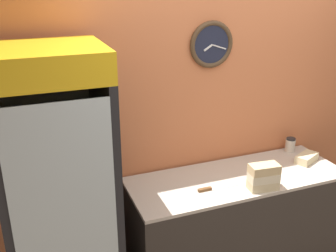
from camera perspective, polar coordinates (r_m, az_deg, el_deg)
wall_back at (r=3.28m, az=7.29°, el=2.30°), size 5.20×0.09×2.70m
prep_counter at (r=3.41m, az=9.54°, el=-14.01°), size 1.74×0.63×0.92m
beverage_cooler at (r=2.70m, az=-15.69°, el=-8.44°), size 0.68×0.72×2.04m
sandwich_stack_bottom at (r=3.02m, az=13.59°, el=-8.29°), size 0.23×0.14×0.07m
sandwich_stack_middle at (r=2.99m, az=13.70°, el=-7.19°), size 0.23×0.14×0.07m
sandwich_stack_top at (r=2.96m, az=13.81°, el=-6.06°), size 0.23×0.13×0.07m
sandwich_flat_left at (r=3.54m, az=19.48°, el=-4.41°), size 0.24×0.19×0.07m
chefs_knife at (r=2.96m, az=6.46°, el=-8.98°), size 0.32×0.04×0.02m
condiment_jar at (r=3.69m, az=17.32°, el=-2.61°), size 0.09×0.09×0.13m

